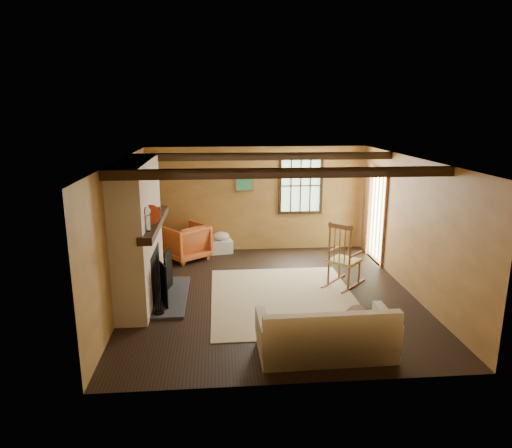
{
  "coord_description": "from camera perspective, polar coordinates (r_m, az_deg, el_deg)",
  "views": [
    {
      "loc": [
        -0.9,
        -7.53,
        3.19
      ],
      "look_at": [
        -0.23,
        0.4,
        1.2
      ],
      "focal_mm": 32.0,
      "sensor_mm": 36.0,
      "label": 1
    }
  ],
  "objects": [
    {
      "name": "basket_pillow",
      "position": [
        10.46,
        -4.43,
        -1.49
      ],
      "size": [
        0.43,
        0.37,
        0.19
      ],
      "primitive_type": "ellipsoid",
      "rotation": [
        0.0,
        0.0,
        0.16
      ],
      "color": "silver",
      "rests_on": "laundry_basket"
    },
    {
      "name": "armchair",
      "position": [
        10.1,
        -8.77,
        -2.21
      ],
      "size": [
        1.19,
        1.19,
        0.78
      ],
      "primitive_type": "imported",
      "rotation": [
        0.0,
        0.0,
        -2.48
      ],
      "color": "#BF6026",
      "rests_on": "ground"
    },
    {
      "name": "fireplace",
      "position": [
        7.93,
        -14.29,
        -1.67
      ],
      "size": [
        1.02,
        2.3,
        2.4
      ],
      "color": "#AD6443",
      "rests_on": "ground"
    },
    {
      "name": "ground",
      "position": [
        8.23,
        1.85,
        -8.77
      ],
      "size": [
        5.5,
        5.5,
        0.0
      ],
      "primitive_type": "plane",
      "color": "black",
      "rests_on": "ground"
    },
    {
      "name": "laundry_basket",
      "position": [
        10.53,
        -4.41,
        -2.78
      ],
      "size": [
        0.56,
        0.46,
        0.3
      ],
      "primitive_type": "cube",
      "rotation": [
        0.0,
        0.0,
        0.18
      ],
      "color": "silver",
      "rests_on": "ground"
    },
    {
      "name": "firewood_pile",
      "position": [
        10.53,
        -10.67,
        -3.19
      ],
      "size": [
        0.62,
        0.11,
        0.23
      ],
      "color": "brown",
      "rests_on": "ground"
    },
    {
      "name": "rug",
      "position": [
        8.07,
        3.44,
        -9.24
      ],
      "size": [
        2.5,
        3.0,
        0.01
      ],
      "primitive_type": "cube",
      "color": "tan",
      "rests_on": "ground"
    },
    {
      "name": "rocking_chair",
      "position": [
        8.61,
        10.86,
        -4.31
      ],
      "size": [
        0.94,
        0.96,
        1.22
      ],
      "rotation": [
        0.0,
        0.0,
        2.38
      ],
      "color": "tan",
      "rests_on": "ground"
    },
    {
      "name": "room_envelope",
      "position": [
        8.02,
        3.29,
        2.84
      ],
      "size": [
        5.02,
        5.52,
        2.44
      ],
      "color": "#AE783D",
      "rests_on": "ground"
    },
    {
      "name": "sofa",
      "position": [
        6.31,
        8.83,
        -13.8
      ],
      "size": [
        1.82,
        0.84,
        0.73
      ],
      "rotation": [
        0.0,
        0.0,
        0.02
      ],
      "color": "silver",
      "rests_on": "ground"
    }
  ]
}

